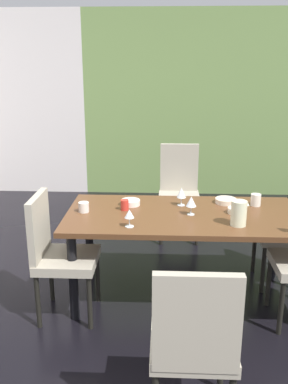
{
  "coord_description": "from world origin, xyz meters",
  "views": [
    {
      "loc": [
        0.37,
        -3.0,
        1.89
      ],
      "look_at": [
        0.21,
        0.37,
        0.85
      ],
      "focal_mm": 40.0,
      "sensor_mm": 36.0,
      "label": 1
    }
  ],
  "objects_px": {
    "chair_head_near": "(194,340)",
    "wine_glass_south": "(129,214)",
    "serving_bowl_left": "(236,211)",
    "wine_glass_north": "(191,202)",
    "cup_west": "(125,205)",
    "chair_head_far": "(179,187)",
    "serving_bowl_near_shelf": "(226,201)",
    "pitcher_east": "(239,213)",
    "dining_table": "(183,223)",
    "wine_glass_corner": "(181,193)",
    "cup_right": "(256,200)",
    "cup_rear": "(84,207)",
    "serving_bowl_center": "(130,202)",
    "chair_left_near": "(56,250)"
  },
  "relations": [
    {
      "from": "chair_head_near",
      "to": "wine_glass_south",
      "type": "height_order",
      "value": "chair_head_near"
    },
    {
      "from": "wine_glass_south",
      "to": "serving_bowl_left",
      "type": "xyz_separation_m",
      "value": [
        0.81,
        0.32,
        -0.07
      ]
    },
    {
      "from": "wine_glass_north",
      "to": "cup_west",
      "type": "height_order",
      "value": "wine_glass_north"
    },
    {
      "from": "chair_head_far",
      "to": "wine_glass_north",
      "type": "height_order",
      "value": "chair_head_far"
    },
    {
      "from": "wine_glass_north",
      "to": "serving_bowl_near_shelf",
      "type": "xyz_separation_m",
      "value": [
        0.31,
        0.3,
        -0.09
      ]
    },
    {
      "from": "pitcher_east",
      "to": "dining_table",
      "type": "bearing_deg",
      "value": 148.45
    },
    {
      "from": "chair_head_far",
      "to": "wine_glass_south",
      "type": "distance_m",
      "value": 1.71
    },
    {
      "from": "pitcher_east",
      "to": "wine_glass_south",
      "type": "bearing_deg",
      "value": -175.25
    },
    {
      "from": "wine_glass_corner",
      "to": "cup_right",
      "type": "distance_m",
      "value": 0.62
    },
    {
      "from": "chair_head_far",
      "to": "chair_head_near",
      "type": "height_order",
      "value": "chair_head_far"
    },
    {
      "from": "cup_rear",
      "to": "cup_west",
      "type": "bearing_deg",
      "value": 10.95
    },
    {
      "from": "wine_glass_south",
      "to": "pitcher_east",
      "type": "distance_m",
      "value": 0.79
    },
    {
      "from": "cup_west",
      "to": "cup_right",
      "type": "distance_m",
      "value": 1.08
    },
    {
      "from": "wine_glass_south",
      "to": "wine_glass_corner",
      "type": "xyz_separation_m",
      "value": [
        0.39,
        0.5,
        0.01
      ]
    },
    {
      "from": "serving_bowl_center",
      "to": "cup_rear",
      "type": "xyz_separation_m",
      "value": [
        -0.36,
        -0.19,
        0.02
      ]
    },
    {
      "from": "dining_table",
      "to": "serving_bowl_center",
      "type": "distance_m",
      "value": 0.48
    },
    {
      "from": "wine_glass_south",
      "to": "serving_bowl_left",
      "type": "height_order",
      "value": "wine_glass_south"
    },
    {
      "from": "cup_right",
      "to": "serving_bowl_center",
      "type": "bearing_deg",
      "value": -178.28
    },
    {
      "from": "serving_bowl_center",
      "to": "cup_west",
      "type": "height_order",
      "value": "cup_west"
    },
    {
      "from": "serving_bowl_center",
      "to": "cup_rear",
      "type": "relative_size",
      "value": 1.93
    },
    {
      "from": "serving_bowl_center",
      "to": "cup_west",
      "type": "xyz_separation_m",
      "value": [
        -0.04,
        -0.13,
        0.02
      ]
    },
    {
      "from": "wine_glass_north",
      "to": "cup_rear",
      "type": "relative_size",
      "value": 1.8
    },
    {
      "from": "chair_head_near",
      "to": "serving_bowl_left",
      "type": "xyz_separation_m",
      "value": [
        0.41,
        1.35,
        0.22
      ]
    },
    {
      "from": "chair_left_near",
      "to": "serving_bowl_near_shelf",
      "type": "relative_size",
      "value": 5.42
    },
    {
      "from": "dining_table",
      "to": "serving_bowl_center",
      "type": "xyz_separation_m",
      "value": [
        -0.43,
        0.18,
        0.1
      ]
    },
    {
      "from": "chair_head_near",
      "to": "pitcher_east",
      "type": "bearing_deg",
      "value": 70.52
    },
    {
      "from": "serving_bowl_near_shelf",
      "to": "cup_west",
      "type": "relative_size",
      "value": 2.1
    },
    {
      "from": "wine_glass_south",
      "to": "serving_bowl_left",
      "type": "bearing_deg",
      "value": 21.7
    },
    {
      "from": "serving_bowl_near_shelf",
      "to": "cup_rear",
      "type": "bearing_deg",
      "value": -166.56
    },
    {
      "from": "wine_glass_north",
      "to": "cup_west",
      "type": "bearing_deg",
      "value": 170.93
    },
    {
      "from": "wine_glass_north",
      "to": "cup_rear",
      "type": "bearing_deg",
      "value": 178.52
    },
    {
      "from": "cup_west",
      "to": "cup_rear",
      "type": "xyz_separation_m",
      "value": [
        -0.32,
        -0.06,
        -0.0
      ]
    },
    {
      "from": "chair_head_near",
      "to": "serving_bowl_near_shelf",
      "type": "distance_m",
      "value": 1.65
    },
    {
      "from": "dining_table",
      "to": "wine_glass_corner",
      "type": "relative_size",
      "value": 12.26
    },
    {
      "from": "chair_head_far",
      "to": "pitcher_east",
      "type": "bearing_deg",
      "value": 103.54
    },
    {
      "from": "cup_west",
      "to": "cup_right",
      "type": "xyz_separation_m",
      "value": [
        1.07,
        0.16,
        0.01
      ]
    },
    {
      "from": "wine_glass_south",
      "to": "serving_bowl_center",
      "type": "relative_size",
      "value": 0.82
    },
    {
      "from": "wine_glass_corner",
      "to": "chair_head_near",
      "type": "bearing_deg",
      "value": -89.44
    },
    {
      "from": "wine_glass_corner",
      "to": "serving_bowl_near_shelf",
      "type": "relative_size",
      "value": 0.85
    },
    {
      "from": "wine_glass_corner",
      "to": "serving_bowl_center",
      "type": "height_order",
      "value": "wine_glass_corner"
    },
    {
      "from": "chair_head_far",
      "to": "chair_head_near",
      "type": "xyz_separation_m",
      "value": [
        -0.01,
        -2.65,
        -0.02
      ]
    },
    {
      "from": "serving_bowl_near_shelf",
      "to": "cup_rear",
      "type": "distance_m",
      "value": 1.19
    },
    {
      "from": "cup_west",
      "to": "chair_head_near",
      "type": "bearing_deg",
      "value": -71.14
    },
    {
      "from": "dining_table",
      "to": "cup_right",
      "type": "distance_m",
      "value": 0.65
    },
    {
      "from": "wine_glass_corner",
      "to": "cup_right",
      "type": "bearing_deg",
      "value": 2.01
    },
    {
      "from": "chair_head_far",
      "to": "wine_glass_corner",
      "type": "xyz_separation_m",
      "value": [
        -0.02,
        -1.14,
        0.29
      ]
    },
    {
      "from": "chair_head_near",
      "to": "serving_bowl_center",
      "type": "bearing_deg",
      "value": 106.11
    },
    {
      "from": "cup_west",
      "to": "serving_bowl_near_shelf",
      "type": "bearing_deg",
      "value": 14.39
    },
    {
      "from": "cup_west",
      "to": "cup_rear",
      "type": "distance_m",
      "value": 0.33
    },
    {
      "from": "chair_head_far",
      "to": "serving_bowl_near_shelf",
      "type": "height_order",
      "value": "chair_head_far"
    }
  ]
}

